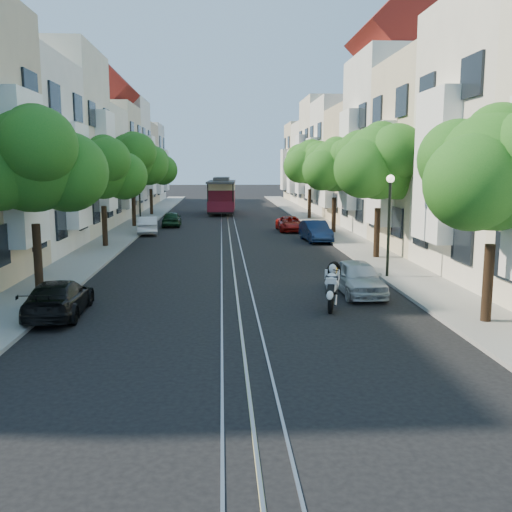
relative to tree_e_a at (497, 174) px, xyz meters
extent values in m
plane|color=black|center=(-7.26, 31.02, -4.40)|extent=(200.00, 200.00, 0.00)
cube|color=gray|center=(-0.01, 31.02, -4.34)|extent=(2.50, 80.00, 0.12)
cube|color=gray|center=(-14.51, 31.02, -4.34)|extent=(2.50, 80.00, 0.12)
cube|color=gray|center=(-7.81, 31.02, -4.39)|extent=(0.06, 80.00, 0.02)
cube|color=gray|center=(-7.26, 31.02, -4.39)|extent=(0.06, 80.00, 0.02)
cube|color=gray|center=(-6.71, 31.02, -4.39)|extent=(0.06, 80.00, 0.02)
cube|color=tan|center=(-7.26, 31.02, -4.40)|extent=(0.08, 80.00, 0.01)
cube|color=white|center=(0.94, 7.02, 0.22)|extent=(0.90, 3.04, 6.05)
cube|color=beige|center=(4.74, 15.02, 0.60)|extent=(7.00, 8.00, 10.00)
cube|color=white|center=(0.94, 15.02, -0.20)|extent=(0.90, 3.04, 5.50)
cube|color=silver|center=(4.74, 23.02, 1.60)|extent=(7.00, 8.00, 12.00)
cube|color=white|center=(0.94, 23.02, 0.64)|extent=(0.90, 3.04, 6.60)
cube|color=#C6B28C|center=(4.74, 31.02, 0.10)|extent=(7.00, 8.00, 9.00)
cube|color=white|center=(0.94, 31.02, -0.62)|extent=(0.90, 3.04, 4.95)
cube|color=white|center=(4.74, 39.02, 0.85)|extent=(7.00, 8.00, 10.50)
cube|color=white|center=(0.94, 39.02, 0.01)|extent=(0.90, 3.04, 5.78)
cube|color=beige|center=(4.74, 47.02, 1.35)|extent=(7.00, 8.00, 11.50)
cube|color=white|center=(0.94, 47.02, 0.43)|extent=(0.90, 3.04, 6.32)
cube|color=silver|center=(4.74, 55.02, 0.35)|extent=(7.00, 8.00, 9.50)
cube|color=white|center=(0.94, 55.02, -0.41)|extent=(0.90, 3.04, 5.23)
cube|color=beige|center=(4.74, 63.02, 0.60)|extent=(7.00, 8.00, 10.00)
cube|color=white|center=(0.94, 63.02, -0.20)|extent=(0.90, 3.04, 5.50)
cube|color=white|center=(-15.46, 7.02, 0.13)|extent=(0.90, 3.04, 5.93)
cube|color=white|center=(-19.26, 15.02, 0.50)|extent=(7.00, 8.00, 9.80)
cube|color=white|center=(-15.46, 15.02, -0.28)|extent=(0.90, 3.04, 5.39)
cube|color=beige|center=(-19.26, 23.02, 1.48)|extent=(7.00, 8.00, 11.76)
cube|color=white|center=(-15.46, 23.02, 0.54)|extent=(0.90, 3.04, 6.47)
cube|color=silver|center=(-19.26, 31.02, 0.01)|extent=(7.00, 8.00, 8.82)
cube|color=white|center=(-15.46, 31.02, -0.69)|extent=(0.90, 3.04, 4.85)
cube|color=beige|center=(-19.26, 39.02, 0.75)|extent=(7.00, 8.00, 10.29)
cube|color=white|center=(-15.46, 39.02, -0.08)|extent=(0.90, 3.04, 5.66)
cube|color=silver|center=(-19.26, 47.02, 1.24)|extent=(7.00, 8.00, 11.27)
cube|color=white|center=(-15.46, 47.02, 0.34)|extent=(0.90, 3.04, 6.20)
cube|color=#C6B28C|center=(-19.26, 55.02, 0.26)|extent=(7.00, 8.00, 9.31)
cube|color=white|center=(-15.46, 55.02, -0.49)|extent=(0.90, 3.04, 5.12)
cube|color=white|center=(-19.26, 63.02, 0.50)|extent=(7.00, 8.00, 9.80)
cube|color=white|center=(-15.46, 63.02, -0.28)|extent=(0.90, 3.04, 5.39)
cylinder|color=black|center=(-0.06, 0.02, -3.14)|extent=(0.30, 0.30, 2.27)
sphere|color=#134C13|center=(-0.06, 0.02, 0.08)|extent=(3.38, 3.38, 3.38)
sphere|color=#134C13|center=(-1.01, -0.68, -0.22)|extent=(2.64, 2.64, 2.64)
sphere|color=#134C13|center=(0.04, 0.12, 0.98)|extent=(2.03, 2.03, 2.03)
cylinder|color=black|center=(-0.06, 12.02, -3.05)|extent=(0.30, 0.30, 2.45)
sphere|color=#134C13|center=(-0.06, 12.02, 0.41)|extent=(3.64, 3.64, 3.64)
sphere|color=#134C13|center=(1.04, 12.52, 0.01)|extent=(2.91, 2.91, 2.91)
sphere|color=#134C13|center=(-1.01, 11.32, 0.11)|extent=(2.84, 2.84, 2.84)
sphere|color=#134C13|center=(0.04, 12.12, 1.31)|extent=(2.18, 2.18, 2.18)
cylinder|color=black|center=(-0.06, 23.02, -3.09)|extent=(0.30, 0.30, 2.38)
sphere|color=#134C13|center=(-0.06, 23.02, 0.28)|extent=(3.54, 3.54, 3.54)
sphere|color=#134C13|center=(1.04, 23.52, -0.12)|extent=(2.83, 2.83, 2.83)
sphere|color=#134C13|center=(-1.01, 22.32, -0.02)|extent=(2.76, 2.76, 2.76)
sphere|color=#134C13|center=(0.04, 23.12, 1.18)|extent=(2.12, 2.12, 2.12)
cylinder|color=black|center=(-0.06, 34.02, -3.02)|extent=(0.30, 0.30, 2.52)
sphere|color=#134C13|center=(-0.06, 34.02, 0.55)|extent=(3.74, 3.74, 3.74)
sphere|color=#134C13|center=(1.04, 34.52, 0.15)|extent=(3.00, 3.00, 3.00)
sphere|color=#134C13|center=(-1.01, 33.32, 0.25)|extent=(2.92, 2.92, 2.92)
sphere|color=#134C13|center=(0.04, 34.12, 1.45)|extent=(2.25, 2.25, 2.25)
cylinder|color=black|center=(-14.46, 5.02, -3.05)|extent=(0.30, 0.30, 2.45)
sphere|color=#134C13|center=(-14.46, 5.02, 0.41)|extent=(3.64, 3.64, 3.64)
sphere|color=#134C13|center=(-13.36, 5.52, 0.01)|extent=(2.91, 2.91, 2.91)
sphere|color=#134C13|center=(-14.36, 5.12, 1.31)|extent=(2.18, 2.18, 2.18)
cylinder|color=black|center=(-14.46, 17.02, -3.14)|extent=(0.30, 0.30, 2.27)
sphere|color=#134C13|center=(-14.46, 17.02, 0.08)|extent=(3.38, 3.38, 3.38)
sphere|color=#134C13|center=(-13.36, 17.52, -0.32)|extent=(2.70, 2.70, 2.70)
sphere|color=#134C13|center=(-15.41, 16.32, -0.22)|extent=(2.64, 2.64, 2.64)
sphere|color=#134C13|center=(-14.36, 17.12, 0.98)|extent=(2.03, 2.03, 2.03)
cylinder|color=black|center=(-14.46, 28.02, -2.97)|extent=(0.30, 0.30, 2.62)
sphere|color=#134C13|center=(-14.46, 28.02, 0.75)|extent=(3.90, 3.90, 3.90)
sphere|color=#134C13|center=(-13.36, 28.52, 0.35)|extent=(3.12, 3.12, 3.12)
sphere|color=#134C13|center=(-15.41, 27.32, 0.45)|extent=(3.04, 3.04, 3.04)
sphere|color=#134C13|center=(-14.36, 28.12, 1.65)|extent=(2.34, 2.34, 2.34)
cylinder|color=black|center=(-14.46, 39.02, -3.09)|extent=(0.30, 0.30, 2.38)
sphere|color=#134C13|center=(-14.46, 39.02, 0.28)|extent=(3.54, 3.54, 3.54)
sphere|color=#134C13|center=(-13.36, 39.52, -0.12)|extent=(2.83, 2.83, 2.83)
sphere|color=#134C13|center=(-15.41, 38.32, -0.02)|extent=(2.76, 2.76, 2.76)
sphere|color=#134C13|center=(-14.36, 39.12, 1.18)|extent=(2.12, 2.12, 2.12)
cylinder|color=black|center=(-0.96, 7.02, -2.28)|extent=(0.12, 0.12, 4.00)
sphere|color=#FFF2CC|center=(-0.96, 7.02, -0.28)|extent=(0.32, 0.32, 0.32)
cylinder|color=black|center=(-13.56, 25.02, -2.28)|extent=(0.12, 0.12, 4.00)
sphere|color=#FFF2CC|center=(-13.56, 25.02, -0.28)|extent=(0.32, 0.32, 0.32)
torus|color=black|center=(-4.34, 1.73, -4.09)|extent=(0.34, 0.77, 0.76)
torus|color=black|center=(-4.04, 2.85, -3.30)|extent=(0.64, 0.58, 0.74)
ellipsoid|color=silver|center=(-4.21, 2.23, -3.53)|extent=(0.70, 1.11, 0.94)
ellipsoid|color=silver|center=(-4.28, 1.96, -3.36)|extent=(0.51, 0.65, 0.53)
cube|color=black|center=(-4.38, 1.58, -3.60)|extent=(0.34, 0.55, 0.40)
cube|color=silver|center=(-4.28, 1.94, -3.39)|extent=(0.46, 0.61, 0.20)
sphere|color=black|center=(-4.20, 2.26, -3.31)|extent=(0.27, 0.27, 0.27)
cube|color=black|center=(-7.76, 40.71, -3.92)|extent=(2.72, 8.54, 0.32)
cube|color=#540E1B|center=(-7.76, 40.71, -2.65)|extent=(2.71, 5.37, 2.54)
cube|color=beige|center=(-7.76, 40.71, -1.70)|extent=(2.77, 5.42, 0.63)
cube|color=#2D2D30|center=(-7.76, 40.71, -1.28)|extent=(2.93, 8.54, 0.19)
cube|color=#2D2D30|center=(-7.76, 40.71, -1.01)|extent=(1.64, 4.81, 0.37)
imported|color=#AEB4BA|center=(-2.86, 4.24, -3.78)|extent=(1.58, 3.68, 1.24)
imported|color=#0B1A39|center=(-1.97, 19.09, -3.76)|extent=(1.67, 3.98, 1.28)
imported|color=maroon|center=(-2.86, 24.77, -3.87)|extent=(1.87, 3.88, 1.06)
imported|color=black|center=(-12.86, 1.80, -3.83)|extent=(1.72, 3.97, 1.14)
imported|color=silver|center=(-12.86, 23.59, -3.78)|extent=(1.66, 3.84, 1.23)
imported|color=#14331C|center=(-11.66, 28.59, -3.81)|extent=(1.46, 3.49, 1.18)
camera|label=1|loc=(-7.79, -15.80, 0.21)|focal=40.00mm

